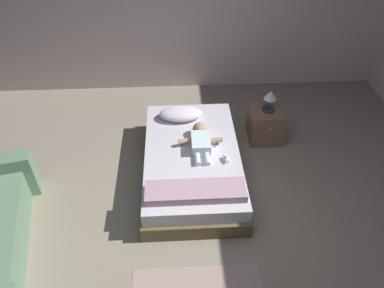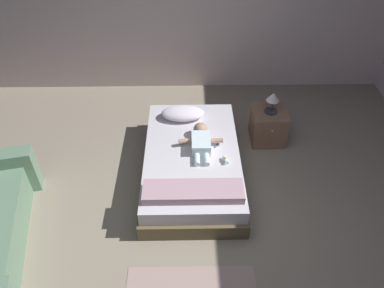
{
  "view_description": "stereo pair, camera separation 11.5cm",
  "coord_description": "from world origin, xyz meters",
  "px_view_note": "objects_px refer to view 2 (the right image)",
  "views": [
    {
      "loc": [
        -0.25,
        -2.18,
        3.19
      ],
      "look_at": [
        -0.08,
        0.95,
        0.47
      ],
      "focal_mm": 34.26,
      "sensor_mm": 36.0,
      "label": 1
    },
    {
      "loc": [
        -0.13,
        -2.18,
        3.19
      ],
      "look_at": [
        -0.08,
        0.95,
        0.47
      ],
      "focal_mm": 34.26,
      "sensor_mm": 36.0,
      "label": 2
    }
  ],
  "objects_px": {
    "bed": "(192,162)",
    "baby": "(201,140)",
    "pillow": "(183,113)",
    "lamp": "(273,99)",
    "baby_bottle": "(226,160)",
    "nightstand": "(268,126)",
    "toothbrush": "(218,143)"
  },
  "relations": [
    {
      "from": "baby",
      "to": "nightstand",
      "type": "height_order",
      "value": "baby"
    },
    {
      "from": "nightstand",
      "to": "baby_bottle",
      "type": "xyz_separation_m",
      "value": [
        -0.64,
        -0.82,
        0.17
      ]
    },
    {
      "from": "bed",
      "to": "pillow",
      "type": "height_order",
      "value": "pillow"
    },
    {
      "from": "pillow",
      "to": "baby_bottle",
      "type": "height_order",
      "value": "pillow"
    },
    {
      "from": "pillow",
      "to": "lamp",
      "type": "distance_m",
      "value": 1.14
    },
    {
      "from": "pillow",
      "to": "lamp",
      "type": "xyz_separation_m",
      "value": [
        1.12,
        0.0,
        0.2
      ]
    },
    {
      "from": "baby_bottle",
      "to": "nightstand",
      "type": "bearing_deg",
      "value": 51.96
    },
    {
      "from": "pillow",
      "to": "baby",
      "type": "height_order",
      "value": "baby"
    },
    {
      "from": "bed",
      "to": "pillow",
      "type": "bearing_deg",
      "value": 99.69
    },
    {
      "from": "nightstand",
      "to": "baby_bottle",
      "type": "relative_size",
      "value": 4.05
    },
    {
      "from": "toothbrush",
      "to": "baby_bottle",
      "type": "bearing_deg",
      "value": -78.42
    },
    {
      "from": "baby",
      "to": "lamp",
      "type": "distance_m",
      "value": 1.07
    },
    {
      "from": "bed",
      "to": "baby_bottle",
      "type": "relative_size",
      "value": 16.83
    },
    {
      "from": "pillow",
      "to": "nightstand",
      "type": "relative_size",
      "value": 1.18
    },
    {
      "from": "pillow",
      "to": "toothbrush",
      "type": "height_order",
      "value": "pillow"
    },
    {
      "from": "pillow",
      "to": "bed",
      "type": "bearing_deg",
      "value": -80.31
    },
    {
      "from": "pillow",
      "to": "baby",
      "type": "bearing_deg",
      "value": -68.04
    },
    {
      "from": "toothbrush",
      "to": "lamp",
      "type": "relative_size",
      "value": 0.52
    },
    {
      "from": "baby",
      "to": "bed",
      "type": "bearing_deg",
      "value": -135.64
    },
    {
      "from": "bed",
      "to": "lamp",
      "type": "distance_m",
      "value": 1.28
    },
    {
      "from": "bed",
      "to": "lamp",
      "type": "height_order",
      "value": "lamp"
    },
    {
      "from": "lamp",
      "to": "baby_bottle",
      "type": "bearing_deg",
      "value": -128.04
    },
    {
      "from": "bed",
      "to": "baby",
      "type": "height_order",
      "value": "baby"
    },
    {
      "from": "pillow",
      "to": "toothbrush",
      "type": "relative_size",
      "value": 3.72
    },
    {
      "from": "baby",
      "to": "baby_bottle",
      "type": "relative_size",
      "value": 5.56
    },
    {
      "from": "nightstand",
      "to": "lamp",
      "type": "distance_m",
      "value": 0.42
    },
    {
      "from": "lamp",
      "to": "baby",
      "type": "bearing_deg",
      "value": -149.79
    },
    {
      "from": "baby",
      "to": "lamp",
      "type": "relative_size",
      "value": 2.24
    },
    {
      "from": "bed",
      "to": "nightstand",
      "type": "distance_m",
      "value": 1.19
    },
    {
      "from": "nightstand",
      "to": "baby_bottle",
      "type": "distance_m",
      "value": 1.06
    },
    {
      "from": "bed",
      "to": "nightstand",
      "type": "bearing_deg",
      "value": 31.93
    },
    {
      "from": "baby_bottle",
      "to": "lamp",
      "type": "bearing_deg",
      "value": 51.96
    }
  ]
}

